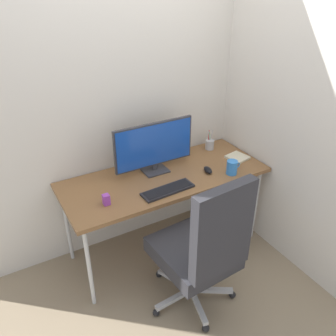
# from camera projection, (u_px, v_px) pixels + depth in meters

# --- Properties ---
(ground_plane) EXTENTS (8.00, 8.00, 0.00)m
(ground_plane) POSITION_uv_depth(u_px,v_px,m) (165.00, 246.00, 3.06)
(ground_plane) COLOR gray
(wall_back) EXTENTS (3.16, 0.04, 2.80)m
(wall_back) POSITION_uv_depth(u_px,v_px,m) (141.00, 74.00, 2.63)
(wall_back) COLOR silver
(wall_back) RESTS_ON ground_plane
(wall_side_right) EXTENTS (0.04, 2.22, 2.80)m
(wall_side_right) POSITION_uv_depth(u_px,v_px,m) (280.00, 77.00, 2.55)
(wall_side_right) COLOR silver
(wall_side_right) RESTS_ON ground_plane
(desk) EXTENTS (1.57, 0.63, 0.70)m
(desk) POSITION_uv_depth(u_px,v_px,m) (165.00, 180.00, 2.73)
(desk) COLOR brown
(desk) RESTS_ON ground_plane
(office_chair) EXTENTS (0.60, 0.62, 1.07)m
(office_chair) POSITION_uv_depth(u_px,v_px,m) (202.00, 248.00, 2.27)
(office_chair) COLOR black
(office_chair) RESTS_ON ground_plane
(monitor) EXTENTS (0.64, 0.15, 0.40)m
(monitor) POSITION_uv_depth(u_px,v_px,m) (154.00, 146.00, 2.67)
(monitor) COLOR #333338
(monitor) RESTS_ON desk
(keyboard) EXTENTS (0.39, 0.14, 0.02)m
(keyboard) POSITION_uv_depth(u_px,v_px,m) (168.00, 190.00, 2.52)
(keyboard) COLOR black
(keyboard) RESTS_ON desk
(mouse) EXTENTS (0.07, 0.11, 0.04)m
(mouse) POSITION_uv_depth(u_px,v_px,m) (208.00, 170.00, 2.74)
(mouse) COLOR black
(mouse) RESTS_ON desk
(pen_holder) EXTENTS (0.07, 0.07, 0.18)m
(pen_holder) POSITION_uv_depth(u_px,v_px,m) (210.00, 144.00, 3.08)
(pen_holder) COLOR #B2B5BA
(pen_holder) RESTS_ON desk
(notebook) EXTENTS (0.18, 0.18, 0.02)m
(notebook) POSITION_uv_depth(u_px,v_px,m) (238.00, 157.00, 2.95)
(notebook) COLOR beige
(notebook) RESTS_ON desk
(coffee_mug) EXTENTS (0.12, 0.08, 0.11)m
(coffee_mug) POSITION_uv_depth(u_px,v_px,m) (232.00, 167.00, 2.71)
(coffee_mug) COLOR #337FD8
(coffee_mug) RESTS_ON desk
(desk_clamp_accessory) EXTENTS (0.04, 0.04, 0.07)m
(desk_clamp_accessory) POSITION_uv_depth(u_px,v_px,m) (106.00, 200.00, 2.37)
(desk_clamp_accessory) COLOR purple
(desk_clamp_accessory) RESTS_ON desk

